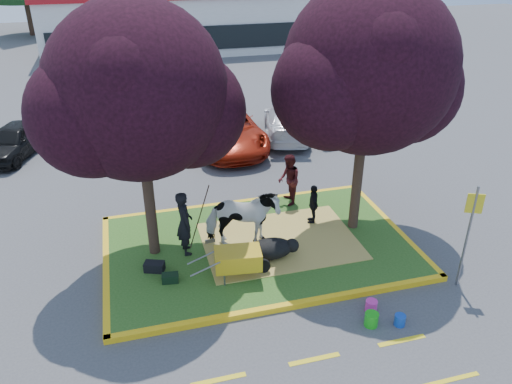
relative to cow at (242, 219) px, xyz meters
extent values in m
plane|color=#424244|center=(0.45, -0.08, -0.98)|extent=(90.00, 90.00, 0.00)
cube|color=#27541A|center=(0.45, -0.08, -0.90)|extent=(8.00, 5.00, 0.15)
cube|color=yellow|center=(0.45, -2.66, -0.90)|extent=(8.30, 0.16, 0.15)
cube|color=yellow|center=(0.45, 2.50, -0.90)|extent=(8.30, 0.16, 0.15)
cube|color=yellow|center=(-3.63, -0.08, -0.90)|extent=(0.16, 5.30, 0.15)
cube|color=yellow|center=(4.53, -0.08, -0.90)|extent=(0.16, 5.30, 0.15)
cube|color=#C5B451|center=(1.05, -0.08, -0.82)|extent=(4.20, 3.00, 0.01)
cylinder|color=black|center=(-2.35, 0.32, 0.94)|extent=(0.28, 0.28, 3.53)
sphere|color=black|center=(-2.35, 0.32, 3.58)|extent=(4.20, 4.20, 4.20)
sphere|color=black|center=(-1.20, 0.52, 2.95)|extent=(2.86, 2.86, 2.86)
sphere|color=black|center=(-3.40, 0.02, 3.20)|extent=(2.86, 2.86, 2.86)
cylinder|color=black|center=(3.35, 0.12, 1.02)|extent=(0.28, 0.28, 3.70)
sphere|color=black|center=(3.35, 0.12, 3.79)|extent=(4.40, 4.40, 4.40)
sphere|color=black|center=(4.56, 0.32, 3.13)|extent=(2.99, 2.99, 2.99)
sphere|color=black|center=(2.25, -0.18, 3.40)|extent=(2.99, 2.99, 2.99)
cube|color=yellow|center=(-1.55, -4.28, -0.98)|extent=(1.10, 0.12, 0.01)
cube|color=yellow|center=(0.45, -4.28, -0.98)|extent=(1.10, 0.12, 0.01)
cube|color=yellow|center=(2.45, -4.28, -0.98)|extent=(1.10, 0.12, 0.01)
cube|color=silver|center=(2.45, 27.92, 1.02)|extent=(20.00, 8.00, 4.00)
cube|color=black|center=(2.45, 23.87, 0.42)|extent=(19.00, 0.10, 1.60)
cylinder|color=black|center=(-9.55, 36.92, 0.98)|extent=(0.44, 0.44, 3.92)
cylinder|color=black|center=(-1.55, 38.42, 0.56)|extent=(0.44, 0.44, 3.08)
cylinder|color=black|center=(6.45, 37.42, 0.84)|extent=(0.44, 0.44, 3.64)
cylinder|color=black|center=(14.45, 37.92, 0.77)|extent=(0.44, 0.44, 3.50)
cylinder|color=black|center=(22.45, 36.92, 0.63)|extent=(0.44, 0.44, 3.22)
imported|color=silver|center=(0.00, 0.00, 0.00)|extent=(2.09, 1.22, 1.66)
ellipsoid|color=black|center=(0.54, -0.77, -0.56)|extent=(1.40, 1.05, 0.54)
imported|color=black|center=(-1.53, 0.10, 0.06)|extent=(0.49, 0.69, 1.78)
imported|color=#3F1215|center=(1.98, 1.95, -0.01)|extent=(0.72, 0.87, 1.63)
imported|color=black|center=(2.30, 0.66, -0.22)|extent=(0.52, 0.77, 1.21)
cylinder|color=black|center=(0.17, -1.35, -0.62)|extent=(0.41, 0.13, 0.41)
cylinder|color=slate|center=(-0.85, -1.60, -0.68)|extent=(0.04, 0.04, 0.29)
cylinder|color=slate|center=(-0.85, -1.11, -0.68)|extent=(0.04, 0.04, 0.29)
cube|color=gold|center=(-0.45, -1.35, -0.28)|extent=(1.21, 0.82, 0.45)
cylinder|color=slate|center=(-1.30, -1.60, -0.26)|extent=(0.73, 0.13, 0.37)
cylinder|color=slate|center=(-1.30, -1.11, -0.26)|extent=(0.73, 0.13, 0.37)
cube|color=black|center=(-2.43, -0.56, -0.70)|extent=(0.56, 0.43, 0.25)
cube|color=black|center=(-2.10, -1.11, -0.72)|extent=(0.43, 0.30, 0.21)
cylinder|color=slate|center=(4.75, -2.91, 0.39)|extent=(0.06, 0.06, 2.73)
cube|color=gold|center=(4.75, -2.91, 1.32)|extent=(0.36, 0.18, 0.49)
cylinder|color=green|center=(2.03, -3.66, -0.81)|extent=(0.37, 0.37, 0.33)
cylinder|color=#E933A5|center=(2.24, -3.23, -0.83)|extent=(0.36, 0.36, 0.29)
cylinder|color=#1646B6|center=(2.64, -3.82, -0.85)|extent=(0.28, 0.28, 0.26)
imported|color=black|center=(-6.95, 8.74, -0.34)|extent=(2.73, 4.03, 1.27)
imported|color=#A0A4A8|center=(-2.17, 8.55, -0.34)|extent=(1.95, 4.02, 1.27)
imported|color=#9F200D|center=(1.16, 7.63, -0.20)|extent=(2.70, 5.68, 1.57)
imported|color=white|center=(3.94, 8.02, -0.31)|extent=(3.01, 4.94, 1.34)
imported|color=#54555B|center=(5.45, 8.39, -0.23)|extent=(2.10, 4.71, 1.50)
camera|label=1|loc=(-2.68, -11.18, 6.75)|focal=35.00mm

